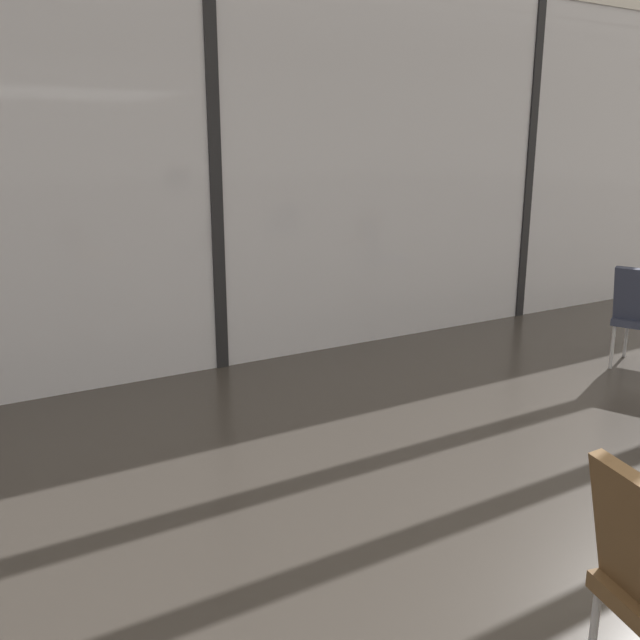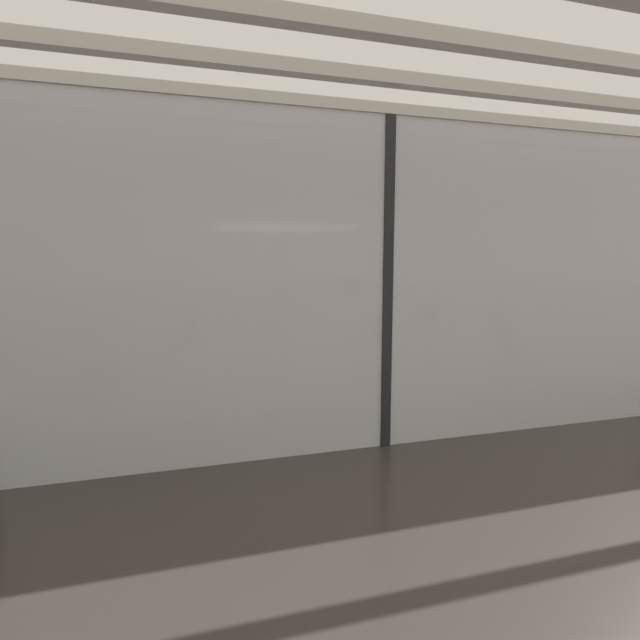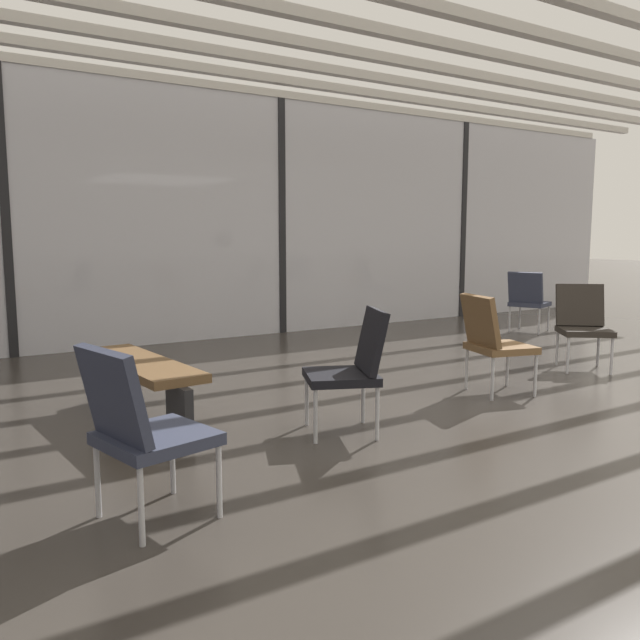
{
  "view_description": "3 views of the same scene",
  "coord_description": "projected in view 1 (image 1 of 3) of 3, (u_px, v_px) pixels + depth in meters",
  "views": [
    {
      "loc": [
        -2.07,
        0.08,
        1.8
      ],
      "look_at": [
        -0.29,
        3.06,
        0.91
      ],
      "focal_mm": 37.99,
      "sensor_mm": 36.0,
      "label": 1
    },
    {
      "loc": [
        -1.97,
        0.8,
        1.88
      ],
      "look_at": [
        -1.16,
        3.56,
        1.52
      ],
      "focal_mm": 27.19,
      "sensor_mm": 36.0,
      "label": 2
    },
    {
      "loc": [
        -4.42,
        -2.78,
        1.37
      ],
      "look_at": [
        -1.14,
        2.38,
        0.57
      ],
      "focal_mm": 36.07,
      "sensor_mm": 36.0,
      "label": 3
    }
  ],
  "objects": [
    {
      "name": "glass_curtain_wall",
      "position": [
        213.0,
        170.0,
        5.33
      ],
      "size": [
        14.0,
        0.08,
        3.24
      ],
      "primitive_type": "cube",
      "color": "silver",
      "rests_on": "ground"
    },
    {
      "name": "window_mullion_1",
      "position": [
        213.0,
        170.0,
        5.33
      ],
      "size": [
        0.1,
        0.12,
        3.24
      ],
      "primitive_type": "cube",
      "color": "black",
      "rests_on": "ground"
    },
    {
      "name": "window_mullion_2",
      "position": [
        527.0,
        164.0,
        7.07
      ],
      "size": [
        0.1,
        0.12,
        3.24
      ],
      "primitive_type": "cube",
      "color": "black",
      "rests_on": "ground"
    },
    {
      "name": "parked_airplane",
      "position": [
        26.0,
        142.0,
        9.59
      ],
      "size": [
        13.18,
        3.74,
        3.74
      ],
      "color": "#B2BCD6",
      "rests_on": "ground"
    }
  ]
}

